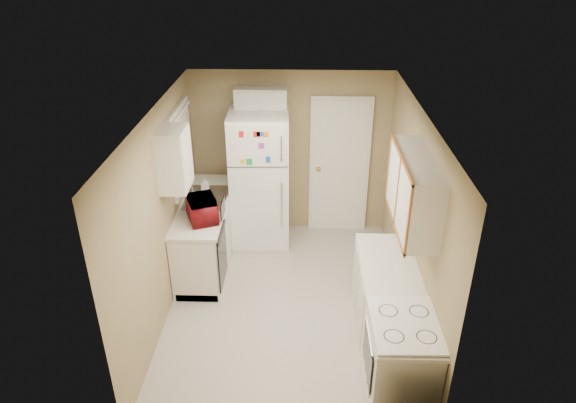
{
  "coord_description": "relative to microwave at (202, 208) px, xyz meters",
  "views": [
    {
      "loc": [
        0.17,
        -4.96,
        3.99
      ],
      "look_at": [
        0.0,
        0.5,
        1.15
      ],
      "focal_mm": 32.0,
      "sensor_mm": 36.0,
      "label": 1
    }
  ],
  "objects": [
    {
      "name": "upper_cabinet_right",
      "position": [
        2.29,
        -0.99,
        0.75
      ],
      "size": [
        0.3,
        1.2,
        0.7
      ],
      "primitive_type": "cube",
      "color": "silver",
      "rests_on": "wall_right"
    },
    {
      "name": "upper_cabinet_left",
      "position": [
        -0.21,
        -0.27,
        0.75
      ],
      "size": [
        0.3,
        0.45,
        0.7
      ],
      "primitive_type": "cube",
      "color": "silver",
      "rests_on": "wall_left"
    },
    {
      "name": "window_blinds",
      "position": [
        -0.32,
        0.56,
        0.55
      ],
      "size": [
        0.1,
        0.98,
        1.08
      ],
      "primitive_type": "cube",
      "color": "silver",
      "rests_on": "wall_left"
    },
    {
      "name": "wall_front",
      "position": [
        1.04,
        -2.39,
        0.15
      ],
      "size": [
        2.8,
        2.8,
        0.0
      ],
      "primitive_type": "plane",
      "color": "#9D8B63",
      "rests_on": "floor"
    },
    {
      "name": "stove",
      "position": [
        2.16,
        -1.88,
        -0.58
      ],
      "size": [
        0.64,
        0.78,
        0.94
      ],
      "primitive_type": "cube",
      "rotation": [
        0.0,
        0.0,
        0.02
      ],
      "color": "white",
      "rests_on": "floor"
    },
    {
      "name": "right_counter",
      "position": [
        2.14,
        -1.29,
        -0.6
      ],
      "size": [
        0.6,
        2.0,
        0.9
      ],
      "primitive_type": "cube",
      "color": "silver",
      "rests_on": "floor"
    },
    {
      "name": "left_counter",
      "position": [
        -0.06,
        0.41,
        -0.6
      ],
      "size": [
        0.6,
        1.8,
        0.9
      ],
      "primitive_type": "cube",
      "color": "silver",
      "rests_on": "floor"
    },
    {
      "name": "refrigerator",
      "position": [
        0.62,
        1.01,
        -0.08
      ],
      "size": [
        0.82,
        0.8,
        1.94
      ],
      "primitive_type": "cube",
      "rotation": [
        0.0,
        0.0,
        0.04
      ],
      "color": "white",
      "rests_on": "floor"
    },
    {
      "name": "sink",
      "position": [
        -0.06,
        0.56,
        -0.19
      ],
      "size": [
        0.54,
        0.74,
        0.16
      ],
      "primitive_type": "cube",
      "color": "gray",
      "rests_on": "left_counter"
    },
    {
      "name": "wall_left",
      "position": [
        -0.36,
        -0.49,
        0.15
      ],
      "size": [
        3.8,
        3.8,
        0.0
      ],
      "primitive_type": "plane",
      "color": "#9D8B63",
      "rests_on": "floor"
    },
    {
      "name": "cabinet_over_fridge",
      "position": [
        0.64,
        1.26,
        0.95
      ],
      "size": [
        0.7,
        0.3,
        0.4
      ],
      "primitive_type": "cube",
      "color": "silver",
      "rests_on": "wall_back"
    },
    {
      "name": "soap_bottle",
      "position": [
        -0.11,
        0.78,
        -0.05
      ],
      "size": [
        0.1,
        0.1,
        0.18
      ],
      "primitive_type": "imported",
      "rotation": [
        0.0,
        0.0,
        -0.23
      ],
      "color": "silver",
      "rests_on": "left_counter"
    },
    {
      "name": "microwave",
      "position": [
        0.0,
        0.0,
        0.0
      ],
      "size": [
        0.55,
        0.43,
        0.32
      ],
      "primitive_type": "imported",
      "rotation": [
        0.0,
        0.0,
        1.96
      ],
      "color": "maroon",
      "rests_on": "left_counter"
    },
    {
      "name": "interior_door",
      "position": [
        1.74,
        1.37,
        -0.03
      ],
      "size": [
        0.86,
        0.06,
        2.08
      ],
      "primitive_type": "cube",
      "color": "white",
      "rests_on": "floor"
    },
    {
      "name": "wall_right",
      "position": [
        2.44,
        -0.49,
        0.15
      ],
      "size": [
        3.8,
        3.8,
        0.0
      ],
      "primitive_type": "plane",
      "color": "#9D8B63",
      "rests_on": "floor"
    },
    {
      "name": "wall_back",
      "position": [
        1.04,
        1.41,
        0.15
      ],
      "size": [
        2.8,
        2.8,
        0.0
      ],
      "primitive_type": "plane",
      "color": "#9D8B63",
      "rests_on": "floor"
    },
    {
      "name": "ceiling",
      "position": [
        1.04,
        -0.49,
        1.35
      ],
      "size": [
        3.8,
        3.8,
        0.0
      ],
      "primitive_type": "plane",
      "color": "white",
      "rests_on": "floor"
    },
    {
      "name": "floor",
      "position": [
        1.04,
        -0.49,
        -1.05
      ],
      "size": [
        3.8,
        3.8,
        0.0
      ],
      "primitive_type": "plane",
      "color": "beige",
      "rests_on": "ground"
    },
    {
      "name": "dishwasher",
      "position": [
        0.23,
        -0.19,
        -0.56
      ],
      "size": [
        0.03,
        0.58,
        0.72
      ],
      "primitive_type": "cube",
      "color": "black",
      "rests_on": "floor"
    }
  ]
}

